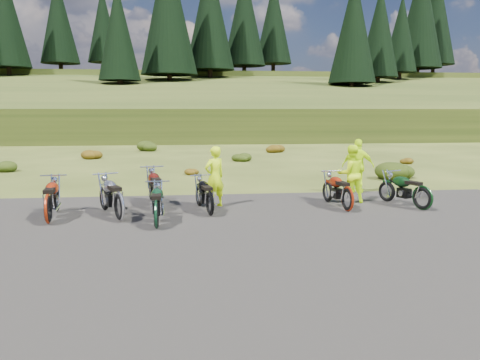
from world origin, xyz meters
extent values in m
plane|color=#374216|center=(0.00, 0.00, 0.00)|extent=(300.00, 300.00, 0.00)
cube|color=black|center=(0.00, -2.00, 0.00)|extent=(20.00, 12.00, 0.04)
cube|color=#2C3D14|center=(0.00, 110.00, 0.00)|extent=(300.00, 90.00, 9.17)
cylinder|color=black|center=(-27.00, 63.00, 8.28)|extent=(0.70, 0.70, 2.20)
cone|color=black|center=(-27.00, 63.00, 16.68)|extent=(6.60, 6.60, 15.00)
cylinder|color=black|center=(-21.00, 69.00, 9.48)|extent=(0.70, 0.70, 2.20)
cone|color=black|center=(-21.00, 69.00, 17.38)|extent=(6.16, 6.16, 14.00)
cylinder|color=black|center=(-15.00, 75.00, 10.27)|extent=(0.70, 0.70, 2.20)
cone|color=black|center=(-15.00, 75.00, 17.67)|extent=(5.72, 5.72, 13.00)
cylinder|color=black|center=(-9.00, 50.00, 5.69)|extent=(0.70, 0.70, 2.20)
cone|color=black|center=(-9.00, 50.00, 12.59)|extent=(5.28, 5.28, 12.00)
cylinder|color=black|center=(-3.00, 56.00, 6.88)|extent=(0.70, 0.70, 2.20)
cone|color=black|center=(-3.00, 56.00, 16.78)|extent=(7.92, 7.92, 18.00)
cylinder|color=black|center=(3.00, 62.00, 8.08)|extent=(0.70, 0.70, 2.20)
cone|color=black|center=(3.00, 62.00, 17.48)|extent=(7.48, 7.48, 17.00)
cylinder|color=black|center=(9.00, 68.00, 9.28)|extent=(0.70, 0.70, 2.20)
cone|color=black|center=(9.00, 68.00, 18.18)|extent=(7.04, 7.04, 16.00)
cylinder|color=black|center=(15.00, 74.00, 10.27)|extent=(0.70, 0.70, 2.20)
cone|color=black|center=(15.00, 74.00, 18.67)|extent=(6.60, 6.60, 15.00)
cylinder|color=black|center=(21.00, 49.00, 5.49)|extent=(0.70, 0.70, 2.20)
cone|color=black|center=(21.00, 49.00, 13.39)|extent=(6.16, 6.16, 14.00)
cylinder|color=black|center=(27.00, 55.00, 6.68)|extent=(0.70, 0.70, 2.20)
cone|color=black|center=(27.00, 55.00, 14.08)|extent=(5.72, 5.72, 13.00)
cylinder|color=black|center=(33.00, 61.00, 7.88)|extent=(0.70, 0.70, 2.20)
cone|color=black|center=(33.00, 61.00, 14.78)|extent=(5.28, 5.28, 12.00)
cylinder|color=black|center=(39.00, 67.00, 9.08)|extent=(0.70, 0.70, 2.20)
cone|color=black|center=(39.00, 67.00, 18.98)|extent=(7.92, 7.92, 18.00)
cylinder|color=black|center=(45.00, 73.00, 10.27)|extent=(0.70, 0.70, 2.20)
cone|color=black|center=(45.00, 73.00, 19.67)|extent=(7.48, 7.48, 17.00)
ellipsoid|color=#1F350D|center=(-9.10, 11.30, 0.31)|extent=(1.03, 1.03, 0.61)
ellipsoid|color=#663D0C|center=(-6.20, 16.60, 0.38)|extent=(1.30, 1.30, 0.77)
ellipsoid|color=#1F350D|center=(-3.30, 21.90, 0.46)|extent=(1.56, 1.56, 0.92)
ellipsoid|color=#663D0C|center=(-0.40, 9.20, 0.23)|extent=(0.77, 0.77, 0.45)
ellipsoid|color=#1F350D|center=(2.50, 14.50, 0.31)|extent=(1.03, 1.03, 0.61)
ellipsoid|color=#663D0C|center=(5.40, 19.80, 0.38)|extent=(1.30, 1.30, 0.77)
ellipsoid|color=#1F350D|center=(8.30, 7.10, 0.46)|extent=(1.56, 1.56, 0.92)
ellipsoid|color=#663D0C|center=(11.20, 12.40, 0.23)|extent=(0.77, 0.77, 0.45)
imported|color=#C9F30C|center=(0.33, 1.95, 0.90)|extent=(0.79, 0.71, 1.81)
imported|color=#C9F30C|center=(4.56, 2.16, 0.90)|extent=(0.90, 0.72, 1.80)
imported|color=#C9F30C|center=(5.41, 3.82, 0.93)|extent=(1.18, 0.93, 1.87)
camera|label=1|loc=(-0.41, -11.73, 2.89)|focal=35.00mm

